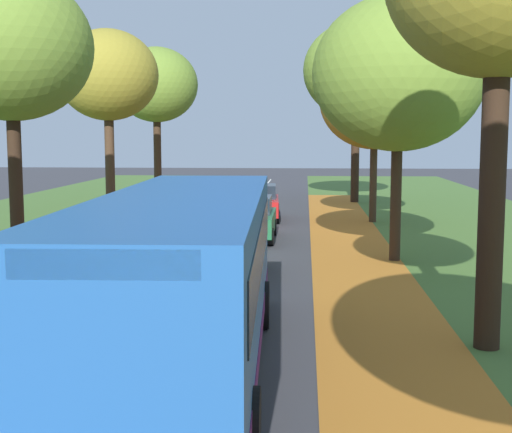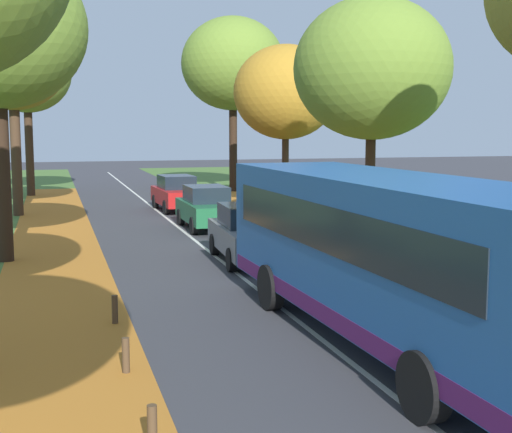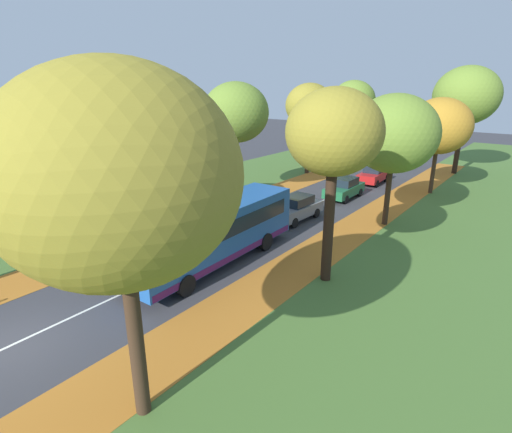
% 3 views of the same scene
% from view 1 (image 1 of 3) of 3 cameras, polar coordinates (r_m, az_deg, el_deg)
% --- Properties ---
extents(grass_verge_right, '(12.00, 90.00, 0.01)m').
position_cam_1_polar(grass_verge_right, '(23.16, 19.50, -3.55)').
color(grass_verge_right, '#476B2D').
rests_on(grass_verge_right, ground).
extents(leaf_litter_right, '(2.80, 60.00, 0.00)m').
position_cam_1_polar(leaf_litter_right, '(16.52, 9.53, -7.26)').
color(leaf_litter_right, '#B26B23').
rests_on(leaf_litter_right, grass_verge_right).
extents(road_centre_line, '(0.12, 80.00, 0.01)m').
position_cam_1_polar(road_centre_line, '(22.51, -3.73, -3.47)').
color(road_centre_line, silver).
rests_on(road_centre_line, ground).
extents(tree_left_mid, '(4.97, 4.97, 8.81)m').
position_cam_1_polar(tree_left_mid, '(23.34, -19.05, 12.65)').
color(tree_left_mid, black).
rests_on(tree_left_mid, ground).
extents(tree_left_far, '(4.62, 4.62, 8.70)m').
position_cam_1_polar(tree_left_far, '(33.87, -11.77, 10.95)').
color(tree_left_far, '#422D1E').
rests_on(tree_left_far, ground).
extents(tree_left_distant, '(4.86, 4.86, 8.99)m').
position_cam_1_polar(tree_left_distant, '(42.82, -7.97, 10.35)').
color(tree_left_distant, '#382619').
rests_on(tree_left_distant, ground).
extents(tree_right_mid, '(5.27, 5.27, 8.14)m').
position_cam_1_polar(tree_right_mid, '(22.50, 11.34, 11.13)').
color(tree_right_mid, '#382619').
rests_on(tree_right_mid, ground).
extents(tree_right_far, '(4.89, 4.89, 7.65)m').
position_cam_1_polar(tree_right_far, '(32.24, 9.48, 9.20)').
color(tree_right_far, '#422D1E').
rests_on(tree_right_far, ground).
extents(tree_right_distant, '(6.07, 6.07, 10.27)m').
position_cam_1_polar(tree_right_distant, '(41.67, 8.05, 11.48)').
color(tree_right_distant, black).
rests_on(tree_right_distant, ground).
extents(bus, '(2.91, 10.48, 2.98)m').
position_cam_1_polar(bus, '(11.66, -5.78, -4.52)').
color(bus, '#1E5199').
rests_on(bus, ground).
extents(car_grey_lead, '(1.93, 4.27, 1.62)m').
position_cam_1_polar(car_grey_lead, '(19.87, -2.51, -2.45)').
color(car_grey_lead, slate).
rests_on(car_grey_lead, ground).
extents(car_green_following, '(1.80, 4.21, 1.62)m').
position_cam_1_polar(car_green_following, '(26.55, -0.38, -0.15)').
color(car_green_following, '#1E6038').
rests_on(car_green_following, ground).
extents(car_red_third_in_line, '(1.93, 4.27, 1.62)m').
position_cam_1_polar(car_red_third_in_line, '(32.69, 0.30, 1.14)').
color(car_red_third_in_line, '#B21919').
rests_on(car_red_third_in_line, ground).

